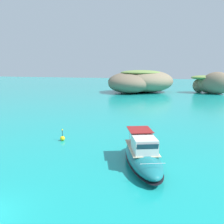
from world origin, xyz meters
The scene contains 4 objects.
islet_large centered at (-10.77, 75.17, 3.54)m, with size 28.14×28.71×7.89m.
islet_small centered at (13.93, 80.51, 3.38)m, with size 13.75×13.06×7.34m.
motorboat_teal centered at (6.87, 10.56, 0.90)m, with size 6.30×9.33×2.83m.
channel_buoy centered at (-3.60, 14.41, 0.34)m, with size 0.56×0.56×1.48m.
Camera 1 is at (11.35, -8.76, 8.25)m, focal length 38.49 mm.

